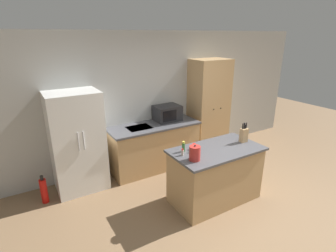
% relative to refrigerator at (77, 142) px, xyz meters
% --- Properties ---
extents(ground_plane, '(14.00, 14.00, 0.00)m').
position_rel_refrigerator_xyz_m(ground_plane, '(1.86, -1.99, -0.84)').
color(ground_plane, '#846647').
extents(wall_back, '(7.20, 0.06, 2.60)m').
position_rel_refrigerator_xyz_m(wall_back, '(1.86, 0.34, 0.46)').
color(wall_back, '#B2B2AD').
rests_on(wall_back, ground_plane).
extents(refrigerator, '(0.82, 0.65, 1.69)m').
position_rel_refrigerator_xyz_m(refrigerator, '(0.00, 0.00, 0.00)').
color(refrigerator, white).
rests_on(refrigerator, ground_plane).
extents(back_counter, '(1.76, 0.69, 0.90)m').
position_rel_refrigerator_xyz_m(back_counter, '(1.43, -0.01, -0.39)').
color(back_counter, tan).
rests_on(back_counter, ground_plane).
extents(pantry_cabinet, '(0.80, 0.56, 2.05)m').
position_rel_refrigerator_xyz_m(pantry_cabinet, '(2.80, 0.05, 0.18)').
color(pantry_cabinet, tan).
rests_on(pantry_cabinet, ground_plane).
extents(kitchen_island, '(1.42, 0.77, 0.89)m').
position_rel_refrigerator_xyz_m(kitchen_island, '(1.74, -1.47, -0.40)').
color(kitchen_island, tan).
rests_on(kitchen_island, ground_plane).
extents(microwave, '(0.50, 0.40, 0.30)m').
position_rel_refrigerator_xyz_m(microwave, '(1.79, 0.10, 0.20)').
color(microwave, '#232326').
rests_on(microwave, back_counter).
extents(knife_block, '(0.12, 0.08, 0.33)m').
position_rel_refrigerator_xyz_m(knife_block, '(2.28, -1.47, 0.16)').
color(knife_block, tan).
rests_on(knife_block, kitchen_island).
extents(spice_bottle_tall_dark, '(0.04, 0.04, 0.10)m').
position_rel_refrigerator_xyz_m(spice_bottle_tall_dark, '(1.16, -1.38, 0.09)').
color(spice_bottle_tall_dark, beige).
rests_on(spice_bottle_tall_dark, kitchen_island).
extents(spice_bottle_short_red, '(0.06, 0.06, 0.09)m').
position_rel_refrigerator_xyz_m(spice_bottle_short_red, '(1.43, -1.30, 0.09)').
color(spice_bottle_short_red, '#563319').
rests_on(spice_bottle_short_red, kitchen_island).
extents(spice_bottle_amber_oil, '(0.05, 0.05, 0.16)m').
position_rel_refrigerator_xyz_m(spice_bottle_amber_oil, '(1.25, -1.28, 0.12)').
color(spice_bottle_amber_oil, '#337033').
rests_on(spice_bottle_amber_oil, kitchen_island).
extents(spice_bottle_green_herb, '(0.05, 0.05, 0.10)m').
position_rel_refrigerator_xyz_m(spice_bottle_green_herb, '(1.38, -1.38, 0.09)').
color(spice_bottle_green_herb, '#563319').
rests_on(spice_bottle_green_herb, kitchen_island).
extents(kettle, '(0.16, 0.16, 0.23)m').
position_rel_refrigerator_xyz_m(kettle, '(1.23, -1.59, 0.15)').
color(kettle, '#B72D28').
rests_on(kettle, kitchen_island).
extents(fire_extinguisher, '(0.11, 0.11, 0.48)m').
position_rel_refrigerator_xyz_m(fire_extinguisher, '(-0.62, -0.16, -0.63)').
color(fire_extinguisher, red).
rests_on(fire_extinguisher, ground_plane).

